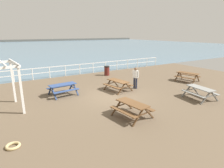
# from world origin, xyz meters

# --- Properties ---
(ground_plane) EXTENTS (30.00, 24.00, 0.20)m
(ground_plane) POSITION_xyz_m (0.00, 0.00, -0.10)
(ground_plane) COLOR brown
(sea_band) EXTENTS (142.00, 90.00, 0.01)m
(sea_band) POSITION_xyz_m (0.00, 52.75, 0.00)
(sea_band) COLOR slate
(sea_band) RESTS_ON ground
(distant_shoreline) EXTENTS (142.00, 6.00, 1.80)m
(distant_shoreline) POSITION_xyz_m (0.00, 95.75, 0.00)
(distant_shoreline) COLOR #4C4C47
(distant_shoreline) RESTS_ON ground
(seaward_railing) EXTENTS (23.07, 0.07, 1.08)m
(seaward_railing) POSITION_xyz_m (-0.00, 7.75, 0.73)
(seaward_railing) COLOR white
(seaward_railing) RESTS_ON ground
(picnic_table_near_right) EXTENTS (1.73, 1.97, 0.80)m
(picnic_table_near_right) POSITION_xyz_m (-0.90, -3.26, 0.58)
(picnic_table_near_right) COLOR brown
(picnic_table_near_right) RESTS_ON ground
(picnic_table_mid_centre) EXTENTS (1.90, 2.11, 0.80)m
(picnic_table_mid_centre) POSITION_xyz_m (7.80, 0.01, 0.58)
(picnic_table_mid_centre) COLOR brown
(picnic_table_mid_centre) RESTS_ON ground
(picnic_table_far_left) EXTENTS (1.76, 2.00, 0.80)m
(picnic_table_far_left) POSITION_xyz_m (1.01, 0.95, 0.58)
(picnic_table_far_left) COLOR brown
(picnic_table_far_left) RESTS_ON ground
(picnic_table_far_right) EXTENTS (1.75, 1.99, 0.80)m
(picnic_table_far_right) POSITION_xyz_m (4.53, -3.42, 0.58)
(picnic_table_far_right) COLOR gray
(picnic_table_far_right) RESTS_ON ground
(picnic_table_seaward) EXTENTS (1.93, 1.68, 0.80)m
(picnic_table_seaward) POSITION_xyz_m (-2.81, 2.08, 0.58)
(picnic_table_seaward) COLOR #334C84
(picnic_table_seaward) RESTS_ON ground
(visitor) EXTENTS (0.33, 0.50, 1.66)m
(visitor) POSITION_xyz_m (2.45, 0.69, 0.95)
(visitor) COLOR #1E2338
(visitor) RESTS_ON ground
(litter_bin) EXTENTS (0.55, 0.55, 0.95)m
(litter_bin) POSITION_xyz_m (2.93, 5.89, 0.48)
(litter_bin) COLOR #591E19
(litter_bin) RESTS_ON ground
(rope_coil) EXTENTS (0.55, 0.55, 0.11)m
(rope_coil) POSITION_xyz_m (-6.39, -3.04, 0.06)
(rope_coil) COLOR tan
(rope_coil) RESTS_ON ground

